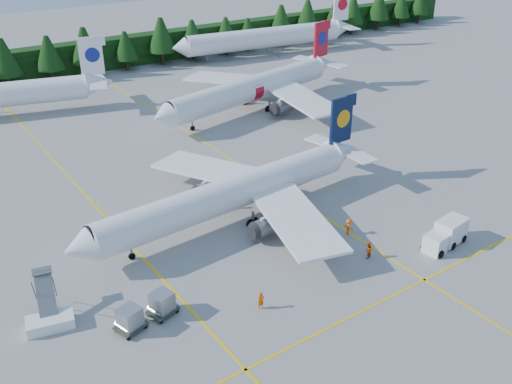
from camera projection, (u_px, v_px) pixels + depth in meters
ground at (333, 270)px, 54.31m from camera, size 320.00×320.00×0.00m
taxi_stripe_a at (113, 225)px, 61.87m from camera, size 0.25×120.00×0.01m
taxi_stripe_b at (263, 179)px, 71.97m from camera, size 0.25×120.00×0.01m
taxi_stripe_cross at (378, 303)px, 49.91m from camera, size 80.00×0.25×0.01m
treeline_hedge at (58, 60)px, 112.93m from camera, size 220.00×4.00×6.00m
airliner_navy at (224, 197)px, 60.80m from camera, size 36.86×30.25×10.71m
airliner_red at (248, 90)px, 93.63m from camera, size 40.18×32.70×11.84m
airliner_far_right at (260, 38)px, 126.41m from camera, size 44.02×9.19×12.82m
airstairs at (50, 318)px, 47.00m from camera, size 4.14×5.62×3.42m
service_truck at (445, 235)px, 57.60m from camera, size 5.66×2.71×2.63m
uld_pair at (146, 310)px, 47.11m from camera, size 5.85×2.74×1.83m
crew_a at (261, 300)px, 48.87m from camera, size 0.63×0.42×1.72m
crew_b at (368, 250)px, 55.81m from camera, size 0.98×0.84×1.75m
crew_c at (349, 227)px, 59.81m from camera, size 0.59×0.79×1.77m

